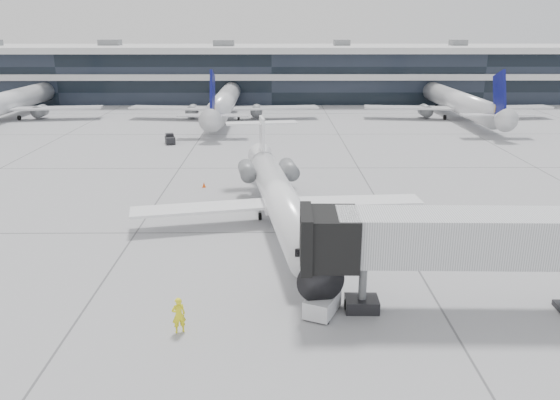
{
  "coord_description": "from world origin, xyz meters",
  "views": [
    {
      "loc": [
        0.73,
        -39.12,
        15.1
      ],
      "look_at": [
        1.06,
        0.08,
        2.6
      ],
      "focal_mm": 35.0,
      "sensor_mm": 36.0,
      "label": 1
    }
  ],
  "objects_px": {
    "regional_jet": "(279,196)",
    "jet_bridge": "(490,239)",
    "baggage_tug": "(323,302)",
    "ramp_worker": "(179,315)"
  },
  "relations": [
    {
      "from": "ramp_worker",
      "to": "baggage_tug",
      "type": "xyz_separation_m",
      "value": [
        7.56,
        1.93,
        -0.3
      ]
    },
    {
      "from": "jet_bridge",
      "to": "ramp_worker",
      "type": "distance_m",
      "value": 16.9
    },
    {
      "from": "jet_bridge",
      "to": "regional_jet",
      "type": "bearing_deg",
      "value": 129.43
    },
    {
      "from": "jet_bridge",
      "to": "baggage_tug",
      "type": "height_order",
      "value": "jet_bridge"
    },
    {
      "from": "regional_jet",
      "to": "jet_bridge",
      "type": "distance_m",
      "value": 18.2
    },
    {
      "from": "regional_jet",
      "to": "ramp_worker",
      "type": "relative_size",
      "value": 14.72
    },
    {
      "from": "ramp_worker",
      "to": "jet_bridge",
      "type": "bearing_deg",
      "value": 164.23
    },
    {
      "from": "regional_jet",
      "to": "jet_bridge",
      "type": "relative_size",
      "value": 1.58
    },
    {
      "from": "regional_jet",
      "to": "baggage_tug",
      "type": "bearing_deg",
      "value": -88.92
    },
    {
      "from": "ramp_worker",
      "to": "baggage_tug",
      "type": "distance_m",
      "value": 7.81
    }
  ]
}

